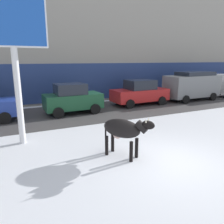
# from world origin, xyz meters

# --- Properties ---
(ground_plane) EXTENTS (120.00, 120.00, 0.00)m
(ground_plane) POSITION_xyz_m (0.00, 0.00, 0.00)
(ground_plane) COLOR white
(road_strip) EXTENTS (60.00, 5.60, 0.01)m
(road_strip) POSITION_xyz_m (0.00, 7.78, 0.00)
(road_strip) COLOR #423F3F
(road_strip) RESTS_ON ground
(building_facade) EXTENTS (44.00, 6.10, 13.00)m
(building_facade) POSITION_xyz_m (0.00, 14.05, 6.48)
(building_facade) COLOR gray
(building_facade) RESTS_ON ground
(cow_black) EXTENTS (1.35, 1.83, 1.54)m
(cow_black) POSITION_xyz_m (-1.14, 0.90, 0.99)
(cow_black) COLOR black
(cow_black) RESTS_ON ground
(billboard) EXTENTS (2.53, 0.39, 5.56)m
(billboard) POSITION_xyz_m (-4.21, 3.78, 4.31)
(billboard) COLOR silver
(billboard) RESTS_ON ground
(car_darkgreen_hatchback) EXTENTS (3.53, 1.97, 1.86)m
(car_darkgreen_hatchback) POSITION_xyz_m (-0.97, 7.89, 0.93)
(car_darkgreen_hatchback) COLOR #194C2D
(car_darkgreen_hatchback) RESTS_ON ground
(car_red_sedan) EXTENTS (4.23, 2.04, 1.84)m
(car_red_sedan) POSITION_xyz_m (4.28, 8.37, 0.91)
(car_red_sedan) COLOR red
(car_red_sedan) RESTS_ON ground
(car_grey_van) EXTENTS (4.63, 2.19, 2.32)m
(car_grey_van) POSITION_xyz_m (9.17, 8.16, 1.24)
(car_grey_van) COLOR slate
(car_grey_van) RESTS_ON ground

